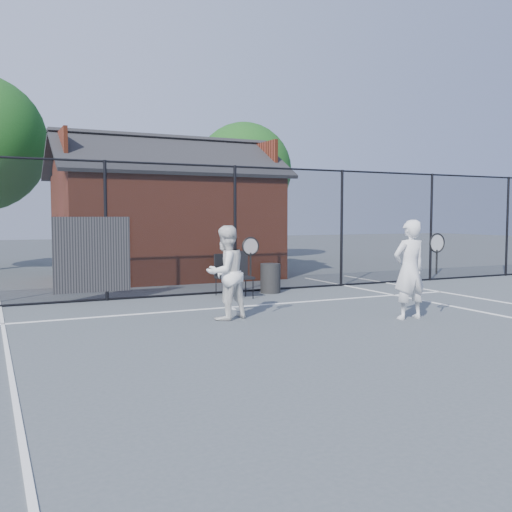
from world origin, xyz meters
name	(u,v)px	position (x,y,z in m)	size (l,w,h in m)	color
ground	(306,336)	(0.00, 0.00, 0.00)	(80.00, 80.00, 0.00)	#454B4F
court_lines	(357,355)	(0.00, -1.32, 0.01)	(11.02, 18.00, 0.01)	white
fence	(182,232)	(-0.30, 5.00, 1.45)	(22.04, 3.00, 3.00)	black
clubhouse	(166,223)	(0.50, 9.00, 1.61)	(6.50, 4.36, 4.19)	maroon
tree_right	(244,171)	(5.50, 14.50, 3.71)	(3.97, 3.97, 5.70)	#362215
player_front	(410,269)	(2.39, 0.48, 0.88)	(0.79, 0.59, 1.75)	silver
player_back	(226,273)	(-0.54, 1.84, 0.83)	(0.98, 0.86, 1.65)	white
chair_left	(241,275)	(0.75, 4.10, 0.51)	(0.49, 0.51, 1.01)	black
chair_right	(227,275)	(0.62, 4.59, 0.46)	(0.45, 0.46, 0.93)	black
waste_bin	(270,278)	(1.74, 4.60, 0.35)	(0.48, 0.48, 0.69)	#252525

